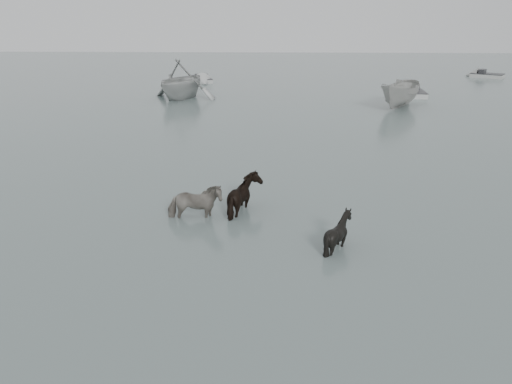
% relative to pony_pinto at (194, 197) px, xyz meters
% --- Properties ---
extents(ground, '(140.00, 140.00, 0.00)m').
position_rel_pony_pinto_xyz_m(ground, '(1.00, -1.30, -0.69)').
color(ground, slate).
rests_on(ground, ground).
extents(pony_pinto, '(1.72, 0.94, 1.39)m').
position_rel_pony_pinto_xyz_m(pony_pinto, '(0.00, 0.00, 0.00)').
color(pony_pinto, black).
rests_on(pony_pinto, ground).
extents(pony_dark, '(1.48, 1.66, 1.48)m').
position_rel_pony_pinto_xyz_m(pony_dark, '(1.47, 0.64, 0.04)').
color(pony_dark, black).
rests_on(pony_dark, ground).
extents(pony_black, '(1.36, 1.28, 1.24)m').
position_rel_pony_pinto_xyz_m(pony_black, '(4.01, -1.78, -0.07)').
color(pony_black, black).
rests_on(pony_black, ground).
extents(rowboat_trail, '(6.34, 6.80, 2.91)m').
position_rel_pony_pinto_xyz_m(rowboat_trail, '(-4.44, 22.31, 0.76)').
color(rowboat_trail, '#A9ACA9').
rests_on(rowboat_trail, ground).
extents(boat_small, '(4.06, 5.12, 1.88)m').
position_rel_pony_pinto_xyz_m(boat_small, '(10.38, 19.22, 0.25)').
color(boat_small, '#A1A19D').
rests_on(boat_small, ground).
extents(skiff_port, '(1.93, 4.79, 0.75)m').
position_rel_pony_pinto_xyz_m(skiff_port, '(12.49, 24.39, -0.32)').
color(skiff_port, '#B0B2B0').
rests_on(skiff_port, ground).
extents(skiff_mid, '(3.14, 5.70, 0.75)m').
position_rel_pony_pinto_xyz_m(skiff_mid, '(-4.59, 32.00, -0.32)').
color(skiff_mid, '#9EA09E').
rests_on(skiff_mid, ground).
extents(skiff_star, '(4.22, 3.53, 0.75)m').
position_rel_pony_pinto_xyz_m(skiff_star, '(22.55, 36.15, -0.32)').
color(skiff_star, '#A5A6A2').
rests_on(skiff_star, ground).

